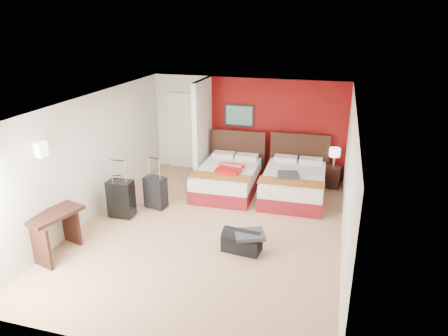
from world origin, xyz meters
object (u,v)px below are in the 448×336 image
(bed_left, at_px, (227,180))
(suitcase_navy, at_px, (118,201))
(table_lamp, at_px, (334,157))
(duffel_bag, at_px, (242,242))
(desk, at_px, (57,234))
(red_suitcase_open, at_px, (230,168))
(nightstand, at_px, (332,176))
(suitcase_black, at_px, (121,200))
(bed_right, at_px, (293,185))
(suitcase_charcoal, at_px, (156,193))

(bed_left, xyz_separation_m, suitcase_navy, (-1.94, -1.68, -0.04))
(table_lamp, bearing_deg, duffel_bag, -112.65)
(table_lamp, bearing_deg, desk, -135.48)
(red_suitcase_open, relative_size, nightstand, 1.43)
(bed_left, xyz_separation_m, red_suitcase_open, (0.10, -0.10, 0.34))
(suitcase_black, bearing_deg, table_lamp, 32.00)
(duffel_bag, xyz_separation_m, desk, (-3.06, -0.97, 0.23))
(bed_right, distance_m, suitcase_charcoal, 3.12)
(bed_right, xyz_separation_m, red_suitcase_open, (-1.46, -0.17, 0.33))
(desk, bearing_deg, red_suitcase_open, 71.91)
(bed_left, relative_size, suitcase_charcoal, 2.86)
(suitcase_charcoal, distance_m, duffel_bag, 2.52)
(suitcase_black, height_order, desk, desk)
(nightstand, relative_size, suitcase_black, 0.69)
(bed_left, distance_m, suitcase_black, 2.56)
(red_suitcase_open, bearing_deg, nightstand, 31.06)
(suitcase_charcoal, height_order, suitcase_navy, suitcase_charcoal)
(nightstand, xyz_separation_m, duffel_bag, (-1.44, -3.46, -0.09))
(red_suitcase_open, xyz_separation_m, suitcase_charcoal, (-1.35, -1.18, -0.29))
(bed_left, bearing_deg, suitcase_charcoal, -135.49)
(nightstand, bearing_deg, bed_right, -126.24)
(table_lamp, height_order, suitcase_navy, table_lamp)
(bed_right, xyz_separation_m, desk, (-3.66, -3.54, 0.10))
(red_suitcase_open, distance_m, desk, 4.03)
(table_lamp, relative_size, desk, 0.48)
(suitcase_navy, distance_m, duffel_bag, 3.01)
(red_suitcase_open, height_order, table_lamp, table_lamp)
(bed_left, bearing_deg, desk, -122.58)
(nightstand, relative_size, suitcase_charcoal, 0.78)
(bed_right, relative_size, suitcase_black, 2.58)
(bed_left, height_order, suitcase_black, suitcase_black)
(suitcase_charcoal, relative_size, duffel_bag, 1.00)
(nightstand, bearing_deg, suitcase_black, -138.58)
(suitcase_charcoal, relative_size, desk, 0.70)
(bed_right, relative_size, nightstand, 3.74)
(bed_left, xyz_separation_m, nightstand, (2.40, 0.97, -0.03))
(bed_right, distance_m, suitcase_black, 3.84)
(nightstand, bearing_deg, suitcase_navy, -141.54)
(nightstand, height_order, suitcase_charcoal, suitcase_charcoal)
(bed_right, bearing_deg, red_suitcase_open, -174.46)
(table_lamp, relative_size, suitcase_navy, 0.94)
(suitcase_charcoal, bearing_deg, bed_left, 56.76)
(suitcase_charcoal, distance_m, desk, 2.35)
(bed_right, xyz_separation_m, table_lamp, (0.84, 0.89, 0.46))
(nightstand, bearing_deg, suitcase_charcoal, -141.26)
(red_suitcase_open, xyz_separation_m, table_lamp, (2.30, 1.07, 0.13))
(desk, bearing_deg, suitcase_navy, 99.83)
(bed_right, height_order, nightstand, bed_right)
(duffel_bag, bearing_deg, suitcase_navy, 170.96)
(nightstand, relative_size, desk, 0.55)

